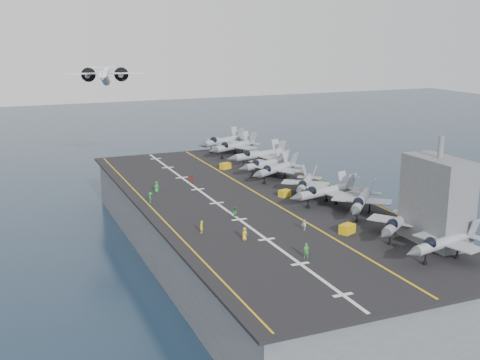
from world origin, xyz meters
name	(u,v)px	position (x,y,z in m)	size (l,w,h in m)	color
ground	(249,255)	(0.00, 0.00, 0.00)	(500.00, 500.00, 0.00)	#142135
hull	(249,229)	(0.00, 0.00, 5.00)	(36.00, 90.00, 10.00)	#56595E
flight_deck	(249,201)	(0.00, 0.00, 10.20)	(38.00, 92.00, 0.40)	black
foul_line	(264,198)	(3.00, 0.00, 10.42)	(0.35, 90.00, 0.02)	gold
landing_centerline	(217,203)	(-6.00, 0.00, 10.42)	(0.50, 90.00, 0.02)	silver
deck_edge_port	(154,210)	(-17.00, 0.00, 10.42)	(0.25, 90.00, 0.02)	gold
deck_edge_stbd	(340,189)	(18.50, 0.00, 10.42)	(0.25, 90.00, 0.02)	gold
island_superstructure	(437,190)	(15.00, -30.00, 17.90)	(5.00, 10.00, 15.00)	#56595E
fighter_jet_0	(444,241)	(12.03, -35.40, 12.72)	(15.04, 11.74, 4.63)	#9CA3AD
fighter_jet_1	(399,221)	(11.84, -26.19, 12.72)	(16.05, 15.07, 4.64)	#929CA2
fighter_jet_2	(361,200)	(13.00, -15.08, 12.85)	(16.51, 16.78, 4.91)	#96A0A7
fighter_jet_3	(325,191)	(10.71, -7.80, 12.83)	(15.74, 12.26, 4.86)	#8D969C
fighter_jet_4	(305,183)	(10.59, -1.00, 12.63)	(14.68, 15.35, 4.45)	#A3ABB2
fighter_jet_5	(276,168)	(10.50, 10.73, 12.80)	(16.55, 14.78, 4.80)	#A1ABB2
fighter_jet_6	(266,163)	(10.94, 16.27, 12.70)	(15.37, 12.59, 4.60)	#8F969E
fighter_jet_7	(259,154)	(12.92, 24.16, 12.97)	(16.39, 12.48, 5.14)	gray
fighter_jet_8	(234,145)	(11.82, 35.56, 13.00)	(17.77, 15.35, 5.19)	gray
tow_cart_a	(347,229)	(5.94, -22.16, 11.08)	(2.68, 2.26, 1.37)	gold
tow_cart_b	(285,193)	(6.62, -0.73, 11.01)	(2.35, 1.90, 1.22)	gold
tow_cart_c	(225,166)	(4.99, 24.01, 11.05)	(2.51, 2.06, 1.30)	gold
crew_0	(245,234)	(-8.93, -18.97, 11.31)	(1.31, 1.15, 1.83)	gold
crew_1	(201,227)	(-13.56, -13.83, 11.34)	(1.33, 1.32, 1.87)	yellow
crew_2	(235,213)	(-6.26, -8.90, 11.25)	(0.94, 1.17, 1.70)	#268C33
crew_3	(150,197)	(-16.34, 4.78, 11.30)	(0.82, 1.14, 1.80)	green
crew_4	(192,179)	(-5.61, 14.74, 11.31)	(1.32, 1.23, 1.83)	#A91F18
crew_5	(157,187)	(-13.58, 11.00, 11.42)	(1.43, 1.19, 2.03)	#268C33
crew_6	(306,251)	(-4.32, -28.49, 11.41)	(1.45, 1.31, 2.01)	#2E8B34
crew_7	(304,225)	(0.85, -18.43, 11.19)	(0.81, 1.06, 1.59)	white
transport_plane	(105,78)	(-13.42, 58.48, 27.76)	(22.31, 17.73, 4.65)	white
fighter_jet_9	(223,140)	(11.82, 43.00, 13.00)	(17.77, 15.35, 5.19)	gray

